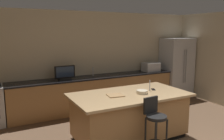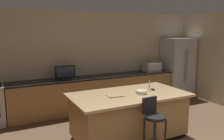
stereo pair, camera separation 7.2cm
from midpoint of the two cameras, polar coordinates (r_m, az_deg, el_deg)
The scene contains 12 objects.
wall_back at distance 6.62m, azimuth -4.59°, elevation 2.62°, with size 6.87×0.12×2.64m, color beige.
counter_back at distance 6.40m, azimuth -4.00°, elevation -5.52°, with size 4.60×0.62×0.90m.
kitchen_island at distance 4.69m, azimuth 3.84°, elevation -11.03°, with size 2.27×1.22×0.91m.
refrigerator at distance 7.77m, azimuth 15.18°, elevation 0.52°, with size 0.92×0.74×1.89m.
microwave at distance 7.17m, azimuth 9.17°, elevation 0.74°, with size 0.48×0.36×0.26m, color #B7BABF.
tv_monitor at distance 5.93m, azimuth -11.78°, elevation -0.81°, with size 0.51×0.16×0.36m.
sink_faucet_back at distance 6.34m, azimuth -4.99°, elevation -0.39°, with size 0.02×0.02×0.24m, color #B2B2B7.
sink_faucet_island at distance 4.78m, azimuth 8.78°, elevation -3.77°, with size 0.02×0.02×0.22m, color #B2B2B7.
bar_stool_center at distance 4.01m, azimuth 9.92°, elevation -12.40°, with size 0.34×0.35×1.02m.
fruit_bowl at distance 4.57m, azimuth 6.90°, elevation -5.34°, with size 0.22×0.22×0.07m, color beige.
cell_phone at distance 4.92m, azimuth 9.61°, elevation -4.69°, with size 0.07×0.15×0.01m, color black.
cutting_board at distance 4.39m, azimuth 0.37°, elevation -6.20°, with size 0.30×0.26×0.02m, color #A87F51.
Camera 1 is at (-2.59, -1.74, 2.10)m, focal length 37.42 mm.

